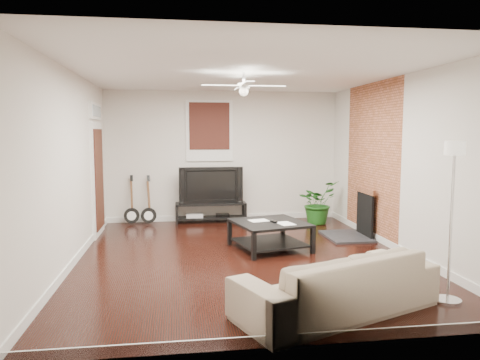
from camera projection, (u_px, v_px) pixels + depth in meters
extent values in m
cube|color=black|center=(244.00, 257.00, 6.98)|extent=(5.00, 6.00, 0.01)
cube|color=white|center=(244.00, 72.00, 6.69)|extent=(5.00, 6.00, 0.01)
cube|color=silver|center=(223.00, 156.00, 9.79)|extent=(5.00, 0.01, 2.80)
cube|color=silver|center=(295.00, 192.00, 3.88)|extent=(5.00, 0.01, 2.80)
cube|color=silver|center=(72.00, 168.00, 6.48)|extent=(0.01, 6.00, 2.80)
cube|color=silver|center=(399.00, 165.00, 7.18)|extent=(0.01, 6.00, 2.80)
cube|color=#9A5531|center=(371.00, 161.00, 8.16)|extent=(0.02, 2.20, 2.80)
cube|color=black|center=(355.00, 212.00, 8.22)|extent=(0.80, 1.10, 0.92)
cube|color=#37100F|center=(209.00, 131.00, 9.66)|extent=(1.00, 0.06, 1.30)
cube|color=white|center=(98.00, 168.00, 8.38)|extent=(0.08, 1.00, 2.50)
cube|color=black|center=(211.00, 212.00, 9.65)|extent=(1.50, 0.40, 0.42)
imported|color=black|center=(211.00, 185.00, 9.61)|extent=(1.34, 0.18, 0.77)
cube|color=black|center=(270.00, 235.00, 7.41)|extent=(1.32, 1.32, 0.46)
imported|color=tan|center=(337.00, 282.00, 4.79)|extent=(2.40, 1.65, 0.65)
imported|color=#1D5C1A|center=(317.00, 202.00, 9.47)|extent=(1.07, 1.05, 0.90)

